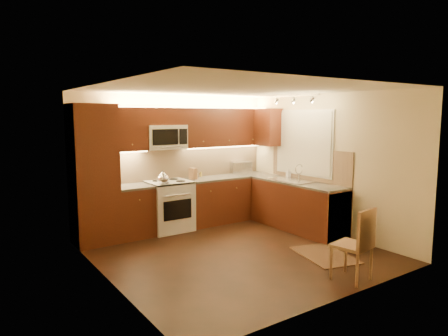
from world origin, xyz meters
TOP-DOWN VIEW (x-y plane):
  - floor at (0.00, 0.00)m, footprint 4.00×4.00m
  - ceiling at (0.00, 0.00)m, footprint 4.00×4.00m
  - wall_back at (0.00, 2.00)m, footprint 4.00×0.01m
  - wall_front at (0.00, -2.00)m, footprint 4.00×0.01m
  - wall_left at (-2.00, 0.00)m, footprint 0.01×4.00m
  - wall_right at (2.00, 0.00)m, footprint 0.01×4.00m
  - pantry at (-1.65, 1.70)m, footprint 0.70×0.60m
  - base_cab_back_left at (-0.99, 1.70)m, footprint 0.62×0.60m
  - counter_back_left at (-0.99, 1.70)m, footprint 0.62×0.60m
  - base_cab_back_right at (1.04, 1.70)m, footprint 1.92×0.60m
  - counter_back_right at (1.04, 1.70)m, footprint 1.92×0.60m
  - base_cab_right at (1.70, 0.40)m, footprint 0.60×2.00m
  - counter_right at (1.70, 0.40)m, footprint 0.60×2.00m
  - dishwasher at (1.70, -0.30)m, footprint 0.58×0.60m
  - backsplash_back at (0.35, 1.99)m, footprint 3.30×0.02m
  - backsplash_right at (1.99, 0.40)m, footprint 0.02×2.00m
  - upper_cab_back_left at (-0.99, 1.82)m, footprint 0.62×0.35m
  - upper_cab_back_right at (1.04, 1.82)m, footprint 1.92×0.35m
  - upper_cab_bridge at (-0.30, 1.82)m, footprint 0.76×0.35m
  - upper_cab_right_corner at (1.82, 1.40)m, footprint 0.35×0.50m
  - stove at (-0.30, 1.68)m, footprint 0.76×0.65m
  - microwave at (-0.30, 1.81)m, footprint 0.76×0.38m
  - window_frame at (1.99, 0.55)m, footprint 0.03×1.44m
  - window_blinds at (1.97, 0.55)m, footprint 0.02×1.36m
  - sink at (1.70, 0.55)m, footprint 0.52×0.86m
  - faucet at (1.88, 0.55)m, footprint 0.20×0.04m
  - track_light_bar at (1.55, 0.40)m, footprint 0.04×1.20m
  - kettle at (-0.53, 1.45)m, footprint 0.26×0.26m
  - toaster_oven at (1.46, 1.85)m, footprint 0.50×0.44m
  - knife_block at (0.25, 1.74)m, footprint 0.11×0.16m
  - spice_jar_a at (0.33, 1.90)m, footprint 0.05×0.05m
  - spice_jar_b at (0.46, 1.90)m, footprint 0.05×0.05m
  - spice_jar_c at (0.42, 1.86)m, footprint 0.06×0.06m
  - spice_jar_d at (0.55, 1.94)m, footprint 0.05×0.05m
  - soap_bottle at (1.93, 0.90)m, footprint 0.08×0.08m
  - rug at (1.01, -0.90)m, footprint 0.90×1.14m
  - dining_chair at (0.60, -1.70)m, footprint 0.49×0.49m

SIDE VIEW (x-z plane):
  - floor at x=0.00m, z-range -0.01..0.01m
  - rug at x=1.01m, z-range 0.00..0.01m
  - base_cab_back_left at x=-0.99m, z-range 0.00..0.86m
  - base_cab_back_right at x=1.04m, z-range 0.00..0.86m
  - base_cab_right at x=1.70m, z-range 0.00..0.86m
  - dishwasher at x=1.70m, z-range 0.01..0.85m
  - stove at x=-0.30m, z-range 0.00..0.92m
  - dining_chair at x=0.60m, z-range 0.00..0.96m
  - counter_back_left at x=-0.99m, z-range 0.86..0.90m
  - counter_back_right at x=1.04m, z-range 0.86..0.90m
  - counter_right at x=1.70m, z-range 0.86..0.90m
  - spice_jar_b at x=0.46m, z-range 0.90..0.99m
  - spice_jar_d at x=0.55m, z-range 0.90..0.99m
  - spice_jar_c at x=0.42m, z-range 0.90..1.00m
  - spice_jar_a at x=0.33m, z-range 0.90..1.00m
  - sink at x=1.70m, z-range 0.90..1.05m
  - soap_bottle at x=1.93m, z-range 0.90..1.06m
  - knife_block at x=0.25m, z-range 0.90..1.11m
  - toaster_oven at x=1.46m, z-range 0.90..1.16m
  - kettle at x=-0.53m, z-range 0.92..1.16m
  - faucet at x=1.88m, z-range 0.90..1.20m
  - pantry at x=-1.65m, z-range 0.00..2.30m
  - backsplash_back at x=0.35m, z-range 0.90..1.50m
  - backsplash_right at x=1.99m, z-range 0.90..1.50m
  - wall_back at x=0.00m, z-range 0.00..2.50m
  - wall_front at x=0.00m, z-range 0.00..2.50m
  - wall_left at x=-2.00m, z-range 0.00..2.50m
  - wall_right at x=2.00m, z-range 0.00..2.50m
  - window_frame at x=1.99m, z-range 0.98..2.22m
  - window_blinds at x=1.97m, z-range 1.02..2.18m
  - microwave at x=-0.30m, z-range 1.50..1.94m
  - upper_cab_back_left at x=-0.99m, z-range 1.50..2.25m
  - upper_cab_back_right at x=1.04m, z-range 1.50..2.25m
  - upper_cab_right_corner at x=1.82m, z-range 1.50..2.25m
  - upper_cab_bridge at x=-0.30m, z-range 1.94..2.25m
  - track_light_bar at x=1.55m, z-range 2.44..2.48m
  - ceiling at x=0.00m, z-range 2.50..2.50m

